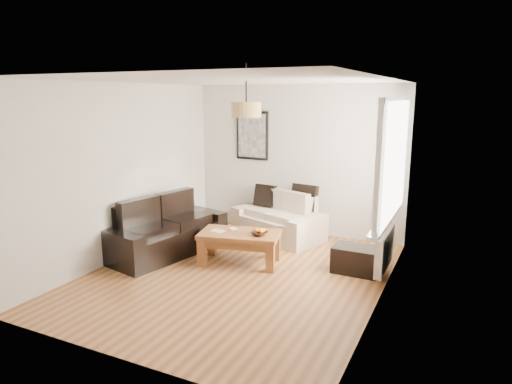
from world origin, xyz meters
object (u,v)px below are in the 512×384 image
at_px(loveseat_cream, 278,216).
at_px(sofa_leather, 165,227).
at_px(ottoman, 357,260).
at_px(coffee_table, 240,248).

bearing_deg(loveseat_cream, sofa_leather, -112.14).
xyz_separation_m(loveseat_cream, sofa_leather, (-1.29, -1.46, 0.03)).
height_order(sofa_leather, ottoman, sofa_leather).
distance_m(sofa_leather, ottoman, 2.93).
bearing_deg(ottoman, coffee_table, -166.70).
bearing_deg(loveseat_cream, coffee_table, -72.35).
height_order(coffee_table, ottoman, coffee_table).
distance_m(loveseat_cream, coffee_table, 1.37).
bearing_deg(ottoman, sofa_leather, -170.38).
bearing_deg(sofa_leather, ottoman, -68.28).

